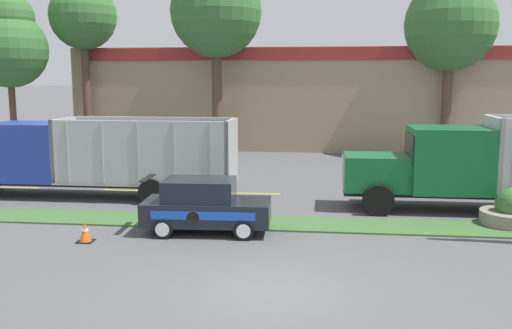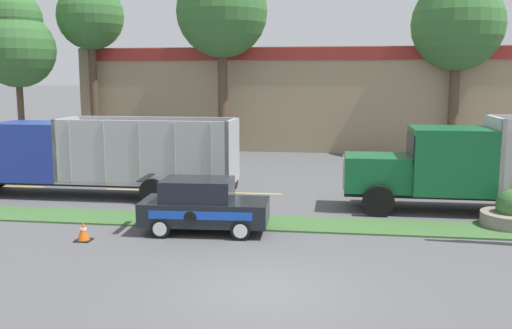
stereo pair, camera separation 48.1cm
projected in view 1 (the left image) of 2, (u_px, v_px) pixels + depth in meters
name	position (u px, v px, depth m)	size (l,w,h in m)	color
ground_plane	(272.00, 291.00, 13.21)	(600.00, 600.00, 0.00)	#515154
grass_verge	(289.00, 223.00, 19.15)	(120.00, 1.94, 0.06)	#3D6633
centre_line_2	(13.00, 187.00, 25.52)	(2.40, 0.14, 0.01)	yellow
centre_line_3	(130.00, 190.00, 24.89)	(2.40, 0.14, 0.01)	yellow
centre_line_4	(252.00, 193.00, 24.25)	(2.40, 0.14, 0.01)	yellow
centre_line_5	(381.00, 196.00, 23.62)	(2.40, 0.14, 0.01)	yellow
dump_truck_lead	(483.00, 167.00, 20.87)	(12.18, 2.78, 3.50)	black
dump_truck_mid	(63.00, 159.00, 23.43)	(12.16, 2.60, 3.25)	black
rally_car	(205.00, 205.00, 18.08)	(4.08, 2.04, 1.75)	black
stone_planter	(512.00, 213.00, 18.93)	(2.04, 2.04, 1.27)	gray
traffic_cone	(85.00, 233.00, 17.09)	(0.47, 0.47, 0.58)	black
store_building_backdrop	(342.00, 97.00, 42.39)	(36.47, 12.10, 6.82)	#9E896B
tree_behind_left	(83.00, 10.00, 36.83)	(4.33, 4.33, 12.07)	brown
tree_behind_centre	(451.00, 16.00, 34.36)	(5.52, 5.52, 12.16)	brown
tree_behind_right	(8.00, 42.00, 34.80)	(4.66, 4.66, 10.06)	brown
tree_behind_far_right	(216.00, 3.00, 35.04)	(5.66, 5.66, 13.15)	brown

